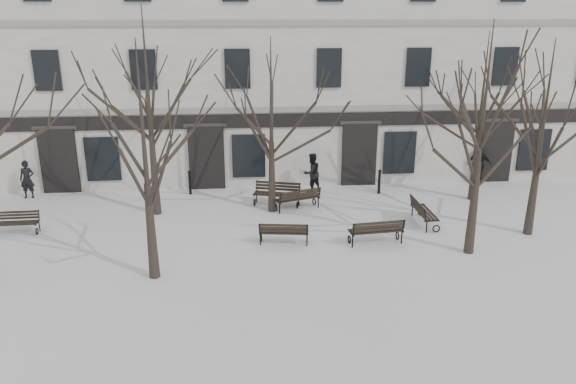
{
  "coord_description": "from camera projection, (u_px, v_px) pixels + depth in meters",
  "views": [
    {
      "loc": [
        -1.87,
        -16.84,
        8.02
      ],
      "look_at": [
        -0.21,
        3.0,
        1.37
      ],
      "focal_mm": 35.0,
      "sensor_mm": 36.0,
      "label": 1
    }
  ],
  "objects": [
    {
      "name": "pedestrian_c",
      "position": [
        477.0,
        183.0,
        26.6
      ],
      "size": [
        1.16,
        0.84,
        1.83
      ],
      "primitive_type": "imported",
      "rotation": [
        0.0,
        0.0,
        2.73
      ],
      "color": "black",
      "rests_on": "ground"
    },
    {
      "name": "ground",
      "position": [
        302.0,
        259.0,
        18.6
      ],
      "size": [
        100.0,
        100.0,
        0.0
      ],
      "primitive_type": "plane",
      "color": "silver",
      "rests_on": "ground"
    },
    {
      "name": "bench_0",
      "position": [
        16.0,
        222.0,
        20.61
      ],
      "size": [
        1.64,
        0.64,
        0.82
      ],
      "rotation": [
        0.0,
        0.0,
        0.03
      ],
      "color": "black",
      "rests_on": "ground"
    },
    {
      "name": "building",
      "position": [
        276.0,
        56.0,
        29.11
      ],
      "size": [
        40.4,
        10.2,
        11.4
      ],
      "color": "silver",
      "rests_on": "ground"
    },
    {
      "name": "pedestrian_b",
      "position": [
        311.0,
        192.0,
        25.36
      ],
      "size": [
        1.09,
        1.02,
        1.79
      ],
      "primitive_type": "imported",
      "rotation": [
        0.0,
        0.0,
        3.67
      ],
      "color": "black",
      "rests_on": "ground"
    },
    {
      "name": "pedestrian_a",
      "position": [
        30.0,
        198.0,
        24.57
      ],
      "size": [
        0.62,
        0.41,
        1.67
      ],
      "primitive_type": "imported",
      "rotation": [
        0.0,
        0.0,
        0.01
      ],
      "color": "black",
      "rests_on": "ground"
    },
    {
      "name": "bench_3",
      "position": [
        277.0,
        193.0,
        23.52
      ],
      "size": [
        2.03,
        1.18,
        0.97
      ],
      "rotation": [
        0.0,
        0.0,
        -0.27
      ],
      "color": "black",
      "rests_on": "ground"
    },
    {
      "name": "tree_6",
      "position": [
        482.0,
        98.0,
        23.01
      ],
      "size": [
        4.94,
        4.94,
        7.06
      ],
      "color": "black",
      "rests_on": "ground"
    },
    {
      "name": "bench_4",
      "position": [
        298.0,
        198.0,
        22.96
      ],
      "size": [
        1.95,
        1.26,
        0.93
      ],
      "rotation": [
        0.0,
        0.0,
        3.49
      ],
      "color": "black",
      "rests_on": "ground"
    },
    {
      "name": "bench_1",
      "position": [
        284.0,
        232.0,
        19.63
      ],
      "size": [
        1.79,
        0.85,
        0.87
      ],
      "rotation": [
        0.0,
        0.0,
        3.01
      ],
      "color": "black",
      "rests_on": "ground"
    },
    {
      "name": "bench_5",
      "position": [
        423.0,
        212.0,
        21.48
      ],
      "size": [
        0.7,
        1.86,
        0.93
      ],
      "rotation": [
        0.0,
        0.0,
        1.58
      ],
      "color": "black",
      "rests_on": "ground"
    },
    {
      "name": "bench_2",
      "position": [
        377.0,
        230.0,
        19.63
      ],
      "size": [
        1.97,
        0.9,
        0.96
      ],
      "rotation": [
        0.0,
        0.0,
        3.26
      ],
      "color": "black",
      "rests_on": "ground"
    },
    {
      "name": "tree_1",
      "position": [
        143.0,
        135.0,
        16.0
      ],
      "size": [
        5.03,
        5.03,
        7.18
      ],
      "color": "black",
      "rests_on": "ground"
    },
    {
      "name": "tree_4",
      "position": [
        148.0,
        86.0,
        21.08
      ],
      "size": [
        5.74,
        5.74,
        8.2
      ],
      "color": "black",
      "rests_on": "ground"
    },
    {
      "name": "tree_3",
      "position": [
        544.0,
        116.0,
        19.34
      ],
      "size": [
        4.89,
        4.89,
        6.99
      ],
      "color": "black",
      "rests_on": "ground"
    },
    {
      "name": "tree_5",
      "position": [
        271.0,
        106.0,
        21.63
      ],
      "size": [
        4.85,
        4.85,
        6.93
      ],
      "color": "black",
      "rests_on": "ground"
    },
    {
      "name": "bollard_b",
      "position": [
        379.0,
        181.0,
        24.93
      ],
      "size": [
        0.14,
        0.14,
        1.12
      ],
      "color": "black",
      "rests_on": "ground"
    },
    {
      "name": "bollard_a",
      "position": [
        190.0,
        182.0,
        24.84
      ],
      "size": [
        0.14,
        0.14,
        1.1
      ],
      "color": "black",
      "rests_on": "ground"
    },
    {
      "name": "tree_2",
      "position": [
        484.0,
        114.0,
        17.64
      ],
      "size": [
        5.34,
        5.34,
        7.63
      ],
      "color": "black",
      "rests_on": "ground"
    }
  ]
}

